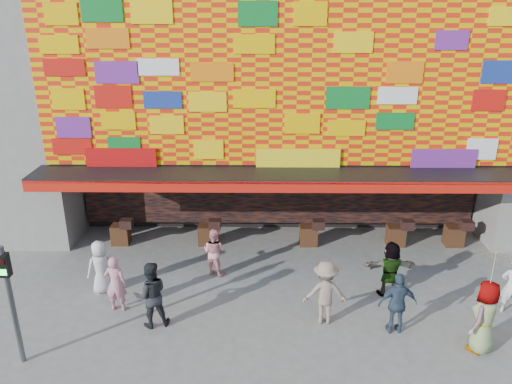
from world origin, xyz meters
TOP-DOWN VIEW (x-y plane):
  - ground at (0.00, 0.00)m, footprint 90.00×90.00m
  - shop_building at (0.00, 8.18)m, footprint 15.20×9.40m
  - signal_left at (-6.20, -1.50)m, footprint 0.22×0.20m
  - ped_a at (-5.21, 1.53)m, footprint 0.93×0.86m
  - ped_b at (-4.53, 0.61)m, footprint 0.62×0.43m
  - ped_c at (-3.44, -0.05)m, footprint 1.03×0.90m
  - ped_d at (1.02, 0.13)m, footprint 1.15×0.69m
  - ped_e at (2.78, -0.29)m, footprint 1.00×0.47m
  - ped_f at (3.02, 1.46)m, footprint 1.55×0.57m
  - ped_g at (4.65, -0.97)m, footprint 1.06×1.05m
  - ped_h at (6.05, 0.61)m, footprint 0.68×0.55m
  - ped_i at (-2.07, 2.60)m, footprint 0.90×0.83m
  - parasol at (4.65, -0.97)m, footprint 1.35×1.36m

SIDE VIEW (x-z plane):
  - ground at x=0.00m, z-range 0.00..0.00m
  - ped_i at x=-2.07m, z-range 0.00..1.50m
  - ped_a at x=-5.21m, z-range 0.00..1.59m
  - ped_h at x=6.05m, z-range 0.00..1.60m
  - ped_b at x=-4.53m, z-range 0.00..1.61m
  - ped_f at x=3.02m, z-range 0.00..1.64m
  - ped_e at x=2.78m, z-range 0.00..1.67m
  - ped_d at x=1.02m, z-range 0.00..1.75m
  - ped_c at x=-3.44m, z-range 0.00..1.80m
  - ped_g at x=4.65m, z-range 0.00..1.85m
  - signal_left at x=-6.20m, z-range 0.36..3.36m
  - parasol at x=4.65m, z-range 1.22..3.14m
  - shop_building at x=0.00m, z-range 0.23..10.23m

